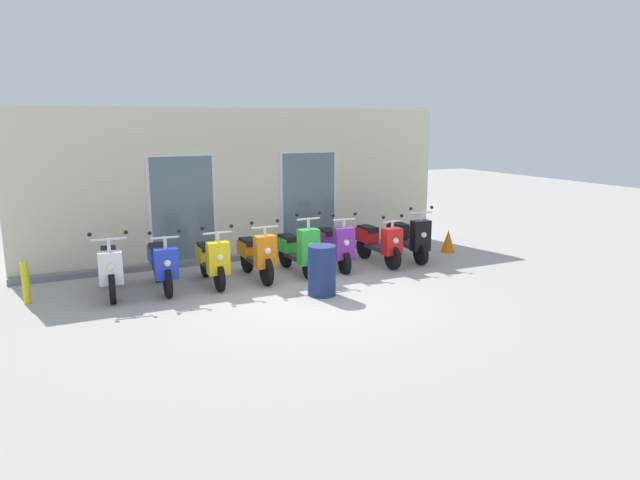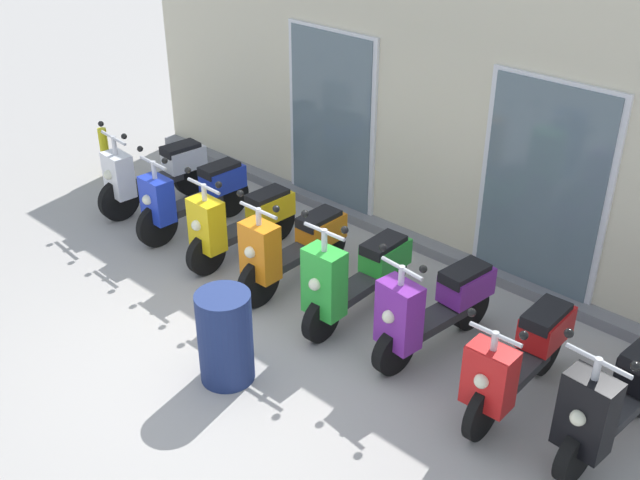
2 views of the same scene
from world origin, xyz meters
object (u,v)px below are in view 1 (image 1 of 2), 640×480
at_px(scooter_red, 378,242).
at_px(scooter_blue, 162,263).
at_px(scooter_black, 409,237).
at_px(scooter_white, 110,268).
at_px(scooter_purple, 335,245).
at_px(scooter_green, 298,250).
at_px(scooter_yellow, 212,260).
at_px(curb_bollard, 26,283).
at_px(traffic_cone, 448,241).
at_px(trash_bin, 322,270).
at_px(scooter_orange, 256,254).

bearing_deg(scooter_red, scooter_blue, 178.71).
height_order(scooter_red, scooter_black, scooter_black).
height_order(scooter_white, scooter_purple, scooter_purple).
bearing_deg(scooter_blue, scooter_green, -1.58).
distance_m(scooter_yellow, curb_bollard, 3.09).
xyz_separation_m(scooter_white, scooter_purple, (4.36, -0.05, -0.00)).
bearing_deg(traffic_cone, scooter_white, -179.37).
bearing_deg(scooter_white, traffic_cone, 0.63).
bearing_deg(scooter_yellow, scooter_white, 176.67).
bearing_deg(curb_bollard, trash_bin, -20.55).
xyz_separation_m(scooter_purple, curb_bollard, (-5.67, 0.15, -0.13)).
xyz_separation_m(scooter_yellow, traffic_cone, (5.59, 0.18, -0.20)).
distance_m(scooter_blue, trash_bin, 2.87).
bearing_deg(scooter_green, scooter_blue, 178.42).
height_order(scooter_orange, curb_bollard, scooter_orange).
height_order(scooter_orange, scooter_black, scooter_black).
distance_m(scooter_yellow, scooter_green, 1.72).
relative_size(scooter_blue, curb_bollard, 2.31).
height_order(scooter_white, traffic_cone, scooter_white).
distance_m(scooter_purple, scooter_red, 0.96).
xyz_separation_m(scooter_green, trash_bin, (-0.21, -1.49, -0.05)).
xyz_separation_m(scooter_red, trash_bin, (-2.04, -1.46, -0.04)).
bearing_deg(scooter_white, scooter_black, -1.00).
bearing_deg(scooter_red, curb_bollard, 177.72).
distance_m(scooter_green, traffic_cone, 3.88).
xyz_separation_m(scooter_green, curb_bollard, (-4.80, 0.24, -0.14)).
height_order(scooter_blue, scooter_red, scooter_blue).
distance_m(scooter_purple, scooter_black, 1.77).
height_order(scooter_blue, curb_bollard, scooter_blue).
distance_m(scooter_purple, curb_bollard, 5.68).
xyz_separation_m(scooter_orange, curb_bollard, (-3.94, 0.24, -0.13)).
relative_size(scooter_orange, traffic_cone, 3.05).
bearing_deg(scooter_red, traffic_cone, 6.78).
distance_m(scooter_white, scooter_red, 5.32).
relative_size(scooter_black, curb_bollard, 2.22).
bearing_deg(scooter_red, scooter_purple, 173.29).
xyz_separation_m(scooter_yellow, curb_bollard, (-3.08, 0.20, -0.11)).
xyz_separation_m(scooter_green, traffic_cone, (3.86, 0.21, -0.23)).
distance_m(scooter_yellow, scooter_red, 3.55).
relative_size(scooter_yellow, scooter_red, 0.96).
relative_size(scooter_blue, trash_bin, 1.84).
relative_size(scooter_red, scooter_black, 1.03).
xyz_separation_m(scooter_red, curb_bollard, (-6.63, 0.26, -0.13)).
xyz_separation_m(scooter_purple, traffic_cone, (2.99, 0.13, -0.22)).
distance_m(scooter_black, traffic_cone, 1.26).
xyz_separation_m(scooter_white, trash_bin, (3.28, -1.62, -0.04)).
distance_m(scooter_orange, scooter_red, 2.70).
xyz_separation_m(scooter_white, scooter_green, (3.48, -0.13, 0.01)).
distance_m(scooter_black, trash_bin, 3.22).
bearing_deg(scooter_orange, scooter_yellow, 177.65).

